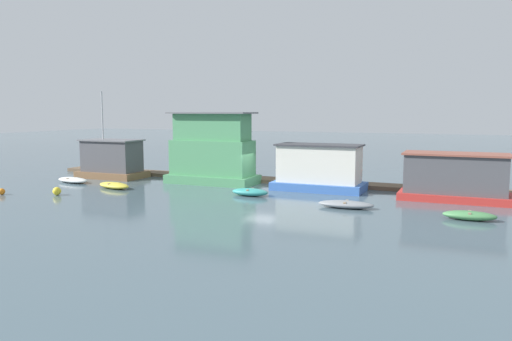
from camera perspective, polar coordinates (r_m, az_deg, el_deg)
ground_plane at (r=38.20m, az=0.59°, el=-1.92°), size 200.00×200.00×0.00m
dock_walkway at (r=40.94m, az=2.22°, el=-1.13°), size 42.40×2.07×0.30m
houseboat_brown at (r=45.41m, az=-16.14°, el=1.19°), size 5.70×3.33×7.51m
houseboat_green at (r=40.20m, az=-5.03°, el=2.17°), size 7.24×3.32×5.71m
houseboat_blue at (r=36.96m, az=7.22°, el=0.23°), size 6.67×3.33×3.39m
houseboat_red at (r=35.07m, az=21.78°, el=-0.76°), size 6.92×3.41×3.09m
dinghy_white at (r=43.32m, az=-20.21°, el=-1.02°), size 3.46×1.98×0.42m
dinghy_yellow at (r=39.11m, az=-15.92°, el=-1.64°), size 3.37×2.11×0.45m
dinghy_teal at (r=34.35m, az=-0.69°, el=-2.47°), size 2.63×1.24×0.52m
dinghy_grey at (r=30.53m, az=10.23°, el=-3.82°), size 3.39×1.45×0.44m
dinghy_green at (r=29.11m, az=23.21°, el=-4.74°), size 2.73×1.11×0.49m
mooring_post_near_right at (r=40.34m, az=-0.81°, el=-0.06°), size 0.22×0.22×1.95m
buoy_orange at (r=39.04m, az=-27.05°, el=-2.16°), size 0.44×0.44×0.44m
buoy_yellow at (r=37.20m, az=-21.80°, el=-2.20°), size 0.57×0.57×0.57m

